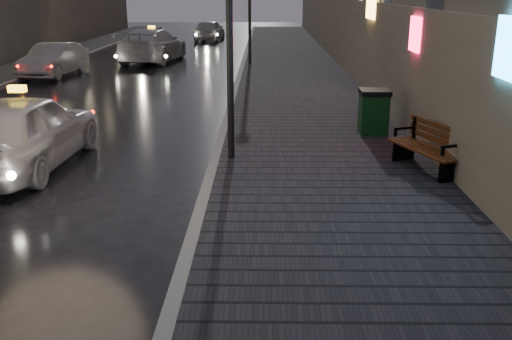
{
  "coord_description": "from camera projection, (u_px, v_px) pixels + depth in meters",
  "views": [
    {
      "loc": [
        2.55,
        -5.77,
        3.63
      ],
      "look_at": [
        2.43,
        2.93,
        0.85
      ],
      "focal_mm": 40.0,
      "sensor_mm": 36.0,
      "label": 1
    }
  ],
  "objects": [
    {
      "name": "trash_bin",
      "position": [
        374.0,
        111.0,
        14.15
      ],
      "size": [
        0.74,
        0.74,
        1.11
      ],
      "rotation": [
        0.0,
        0.0,
        -0.02
      ],
      "color": "black",
      "rests_on": "sidewalk"
    },
    {
      "name": "curb_far",
      "position": [
        52.0,
        68.0,
        26.71
      ],
      "size": [
        0.2,
        58.0,
        0.15
      ],
      "primitive_type": "cube",
      "color": "slate",
      "rests_on": "ground"
    },
    {
      "name": "car_far",
      "position": [
        209.0,
        30.0,
        40.85
      ],
      "size": [
        2.09,
        4.53,
        1.5
      ],
      "primitive_type": "imported",
      "rotation": [
        0.0,
        0.0,
        3.07
      ],
      "color": "#929299",
      "rests_on": "ground"
    },
    {
      "name": "bench",
      "position": [
        430.0,
        147.0,
        11.31
      ],
      "size": [
        1.25,
        1.94,
        0.94
      ],
      "rotation": [
        0.0,
        0.0,
        0.37
      ],
      "color": "black",
      "rests_on": "sidewalk"
    },
    {
      "name": "taxi_near",
      "position": [
        22.0,
        131.0,
        11.82
      ],
      "size": [
        2.12,
        4.82,
        1.61
      ],
      "primitive_type": "imported",
      "rotation": [
        0.0,
        0.0,
        3.09
      ],
      "color": "silver",
      "rests_on": "ground"
    },
    {
      "name": "ground",
      "position": [
        44.0,
        315.0,
        6.63
      ],
      "size": [
        120.0,
        120.0,
        0.0
      ],
      "primitive_type": "plane",
      "color": "black",
      "rests_on": "ground"
    },
    {
      "name": "taxi_mid",
      "position": [
        152.0,
        45.0,
        29.17
      ],
      "size": [
        3.05,
        6.04,
        1.68
      ],
      "primitive_type": "imported",
      "rotation": [
        0.0,
        0.0,
        3.02
      ],
      "color": "silver",
      "rests_on": "ground"
    },
    {
      "name": "curb",
      "position": [
        242.0,
        68.0,
        26.59
      ],
      "size": [
        0.2,
        58.0,
        0.15
      ],
      "primitive_type": "cube",
      "color": "slate",
      "rests_on": "ground"
    },
    {
      "name": "sidewalk_far",
      "position": [
        25.0,
        68.0,
        26.73
      ],
      "size": [
        2.4,
        58.0,
        0.15
      ],
      "primitive_type": "cube",
      "color": "black",
      "rests_on": "ground"
    },
    {
      "name": "car_left_mid",
      "position": [
        54.0,
        60.0,
        24.45
      ],
      "size": [
        1.84,
        4.33,
        1.39
      ],
      "primitive_type": "imported",
      "rotation": [
        0.0,
        0.0,
        -0.09
      ],
      "color": "gray",
      "rests_on": "ground"
    },
    {
      "name": "sidewalk",
      "position": [
        293.0,
        68.0,
        26.56
      ],
      "size": [
        4.6,
        58.0,
        0.15
      ],
      "primitive_type": "cube",
      "color": "black",
      "rests_on": "ground"
    }
  ]
}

